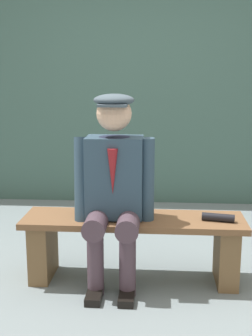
{
  "coord_description": "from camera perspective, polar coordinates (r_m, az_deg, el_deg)",
  "views": [
    {
      "loc": [
        -0.17,
        2.93,
        1.43
      ],
      "look_at": [
        0.05,
        0.0,
        0.81
      ],
      "focal_mm": 47.39,
      "sensor_mm": 36.0,
      "label": 1
    }
  ],
  "objects": [
    {
      "name": "bench",
      "position": [
        3.14,
        0.95,
        -9.13
      ],
      "size": [
        1.54,
        0.41,
        0.46
      ],
      "color": "brown",
      "rests_on": "ground"
    },
    {
      "name": "seated_man",
      "position": [
        2.97,
        -1.57,
        -1.94
      ],
      "size": [
        0.56,
        0.55,
        1.31
      ],
      "color": "#2F4657",
      "rests_on": "ground"
    },
    {
      "name": "ground_plane",
      "position": [
        3.26,
        0.93,
        -14.06
      ],
      "size": [
        30.0,
        30.0,
        0.0
      ],
      "primitive_type": "plane",
      "color": "slate"
    },
    {
      "name": "stadium_wall",
      "position": [
        5.03,
        2.38,
        8.58
      ],
      "size": [
        12.0,
        0.24,
        2.28
      ],
      "primitive_type": "cube",
      "color": "#3F5D53",
      "rests_on": "ground"
    },
    {
      "name": "rolled_magazine",
      "position": [
        3.07,
        11.77,
        -6.24
      ],
      "size": [
        0.22,
        0.1,
        0.05
      ],
      "primitive_type": "cylinder",
      "rotation": [
        0.0,
        1.57,
        -0.2
      ],
      "color": "black",
      "rests_on": "bench"
    }
  ]
}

